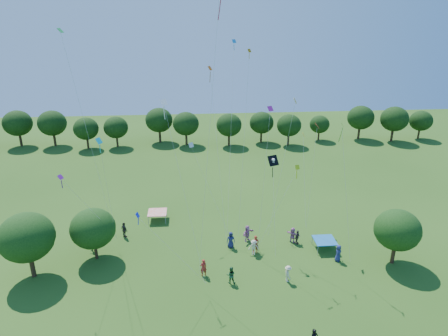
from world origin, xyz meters
The scene contains 37 objects.
near_tree_west centered at (-17.94, 15.48, 4.23)m, with size 5.02×5.02×6.50m.
near_tree_north centered at (-12.66, 18.04, 3.43)m, with size 4.44×4.44×5.43m.
near_tree_east centered at (16.90, 14.80, 3.72)m, with size 4.42×4.42×5.72m.
treeline centered at (-1.73, 55.43, 4.09)m, with size 88.01×8.77×6.77m.
tent_red_stripe centered at (-7.05, 25.62, 1.04)m, with size 2.20×2.20×1.10m.
tent_blue centered at (10.92, 17.79, 1.04)m, with size 2.20×2.20×1.10m.
crowd_person_0 centered at (1.12, 18.92, 0.91)m, with size 0.90×0.49×1.82m, color #1B1F4F.
crowd_person_1 centered at (-1.93, 14.27, 0.89)m, with size 0.66×0.43×1.77m, color maroon.
crowd_person_2 centered at (-13.39, 19.54, 0.81)m, with size 0.80×0.43×1.61m, color #225129.
crowd_person_3 centered at (5.82, 12.73, 0.83)m, with size 1.08×0.49×1.66m, color beige.
crowd_person_4 centered at (-10.41, 21.96, 0.90)m, with size 1.06×0.48×1.80m, color #3C3430.
crowd_person_5 centered at (3.07, 20.11, 0.92)m, with size 1.71×0.61×1.84m, color #A86297.
crowd_person_6 centered at (-13.76, 22.75, 0.90)m, with size 0.88×0.48×1.79m, color navy.
crowd_person_7 centered at (3.60, 17.78, 0.95)m, with size 0.71×0.46×1.91m, color maroon.
crowd_person_8 centered at (0.55, 12.95, 0.85)m, with size 0.83×0.45×1.69m, color #224F2C.
crowd_person_9 centered at (3.34, 17.40, 0.84)m, with size 1.09×0.49×1.67m, color beige.
crowd_person_10 centered at (8.32, 19.05, 0.80)m, with size 0.94×0.43×1.61m, color #453937.
crowd_person_11 centered at (7.92, 19.43, 0.87)m, with size 1.63×0.58×1.74m, color #AF669E.
crowd_person_12 centered at (11.60, 15.57, 0.89)m, with size 0.88×0.47×1.78m, color navy.
crowd_person_13 centered at (-15.14, 21.43, 0.87)m, with size 0.65×0.42×1.74m, color maroon.
pirate_kite centered at (5.27, 18.81, 9.57)m, with size 1.20×4.47×8.87m.
red_high_kite centered at (-0.63, 13.79, 21.07)m, with size 2.40×1.88×25.17m.
small_kite_0 centered at (-0.22, 25.28, 13.84)m, with size 1.33×8.54×16.59m.
small_kite_1 centered at (9.89, 24.12, 8.39)m, with size 0.56×5.02×9.33m.
small_kite_2 centered at (6.65, 18.78, 12.58)m, with size 2.27×0.62×14.59m.
small_kite_3 centered at (-12.52, 18.58, 15.93)m, with size 2.51×1.55×20.83m.
small_kite_4 centered at (1.96, 26.61, 14.76)m, with size 2.00×11.03×19.20m.
small_kite_5 centered at (4.29, 17.31, 12.07)m, with size 1.09×0.84×14.17m.
small_kite_6 centered at (-2.05, 22.07, 8.61)m, with size 4.07×3.95×9.26m.
small_kite_7 centered at (-9.98, 14.01, 11.21)m, with size 1.36×7.42×13.07m.
small_kite_8 centered at (9.93, 20.59, 10.81)m, with size 0.67×0.94×11.62m.
small_kite_9 centered at (2.94, 22.44, 13.84)m, with size 1.73×5.47×18.61m.
small_kite_10 centered at (6.09, 15.46, 8.49)m, with size 3.28×1.74×9.31m.
small_kite_11 centered at (10.87, 15.18, 11.17)m, with size 1.61×2.32×13.04m.
small_kite_12 centered at (-5.73, 9.85, 7.38)m, with size 5.20×2.17×8.11m.
small_kite_13 centered at (-12.65, 14.59, 8.67)m, with size 2.95×6.62×9.85m.
small_kite_14 centered at (-4.35, 15.58, 13.12)m, with size 3.45×5.58×15.13m.
Camera 1 is at (-2.61, -17.44, 23.23)m, focal length 32.00 mm.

